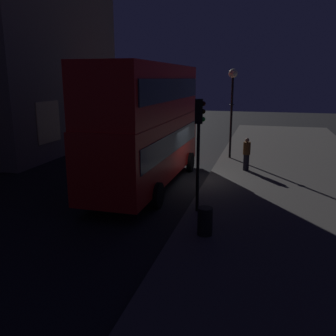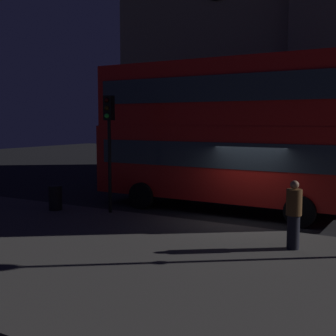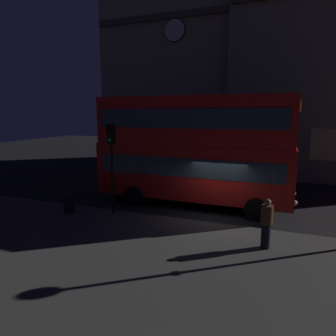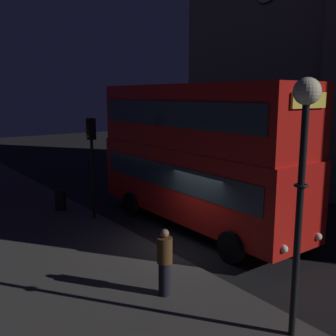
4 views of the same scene
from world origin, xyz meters
name	(u,v)px [view 4 (image 4 of 4)]	position (x,y,z in m)	size (l,w,h in m)	color
ground_plane	(188,249)	(0.00, 0.00, 0.00)	(80.00, 80.00, 0.00)	black
sidewalk_slab	(38,291)	(0.00, -5.11, 0.06)	(44.00, 8.60, 0.12)	#423F3D
building_with_clock	(324,51)	(-4.07, 13.73, 7.65)	(16.33, 7.49, 15.29)	tan
double_decker_bus	(195,150)	(-1.62, 1.70, 3.06)	(9.93, 2.95, 5.52)	red
traffic_light_near_kerb	(91,147)	(-4.60, -1.22, 3.07)	(0.34, 0.37, 4.11)	black
street_lamp	(303,146)	(5.22, -1.44, 4.17)	(0.53, 0.53, 5.36)	black
pedestrian	(165,262)	(2.22, -2.59, 1.01)	(0.39, 0.39, 1.75)	black
litter_bin	(61,200)	(-6.62, -1.83, 0.57)	(0.48, 0.48, 0.89)	black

